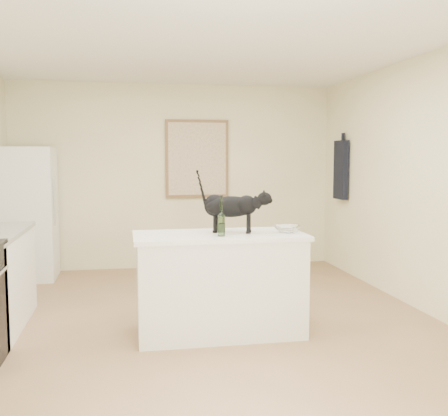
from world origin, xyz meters
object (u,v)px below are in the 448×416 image
glass_bowl (287,229)px  wine_bottle (221,218)px  black_cat (231,209)px  fridge (28,214)px

glass_bowl → wine_bottle: bearing=-170.7°
black_cat → glass_bowl: size_ratio=2.36×
black_cat → wine_bottle: (-0.12, -0.20, -0.06)m
fridge → black_cat: 3.32m
wine_bottle → fridge: bearing=127.1°
glass_bowl → black_cat: bearing=169.1°
fridge → wine_bottle: fridge is taller
black_cat → wine_bottle: 0.24m
wine_bottle → glass_bowl: 0.64m
black_cat → fridge: bearing=149.1°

